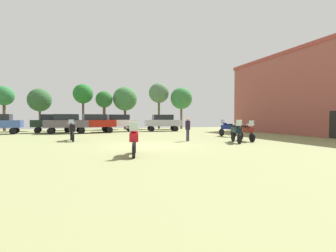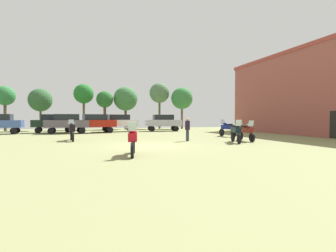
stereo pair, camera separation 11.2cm
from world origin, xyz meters
TOP-DOWN VIEW (x-y plane):
  - ground_plane at (0.00, 0.00)m, footprint 44.00×52.00m
  - brick_building at (18.00, 4.32)m, footprint 6.12×22.03m
  - motorcycle_3 at (7.17, 0.78)m, footprint 0.62×2.17m
  - motorcycle_4 at (8.09, 4.99)m, footprint 0.65×2.28m
  - motorcycle_5 at (5.86, -0.02)m, footprint 0.82×2.14m
  - motorcycle_6 at (-4.52, 4.57)m, footprint 0.64×2.22m
  - motorcycle_7 at (-1.55, -3.83)m, footprint 0.70×2.08m
  - car_2 at (5.30, 15.46)m, footprint 4.44×2.16m
  - car_3 at (-7.07, 15.75)m, footprint 4.44×2.16m
  - car_4 at (-0.03, 15.79)m, footprint 4.45×2.21m
  - car_5 at (-5.50, 13.60)m, footprint 4.32×1.86m
  - car_6 at (-2.74, 13.99)m, footprint 4.55×2.54m
  - person_1 at (3.21, 1.92)m, footprint 0.48×0.48m
  - tree_1 at (-1.24, 22.01)m, footprint 2.30×2.30m
  - tree_2 at (6.68, 22.25)m, footprint 2.96×2.96m
  - tree_3 at (-4.01, 21.93)m, footprint 2.64×2.64m
  - tree_4 at (-13.19, 21.36)m, footprint 2.40×2.40m
  - tree_7 at (-9.14, 20.72)m, footprint 2.85×2.85m
  - tree_8 at (9.73, 20.93)m, footprint 3.18×3.18m
  - tree_9 at (1.68, 22.36)m, footprint 3.42×3.42m

SIDE VIEW (x-z plane):
  - ground_plane at x=0.00m, z-range 0.00..0.02m
  - motorcycle_3 at x=7.17m, z-range 0.01..1.44m
  - motorcycle_7 at x=-1.55m, z-range 0.00..1.48m
  - motorcycle_4 at x=8.09m, z-range 0.01..1.48m
  - motorcycle_5 at x=5.86m, z-range 0.01..1.51m
  - motorcycle_6 at x=-4.52m, z-range 0.01..1.51m
  - person_1 at x=3.21m, z-range 0.15..1.79m
  - car_2 at x=5.30m, z-range 0.19..2.19m
  - car_3 at x=-7.07m, z-range 0.19..2.19m
  - car_4 at x=-0.03m, z-range 0.19..2.19m
  - car_5 at x=-5.50m, z-range 0.19..2.19m
  - car_6 at x=-2.74m, z-range 0.19..2.19m
  - tree_7 at x=-9.14m, z-range 1.21..6.47m
  - tree_1 at x=-1.24m, z-range 1.43..6.75m
  - brick_building at x=18.00m, z-range 0.01..8.22m
  - tree_4 at x=-13.19m, z-range 1.52..7.05m
  - tree_9 at x=1.68m, z-range 1.31..7.36m
  - tree_8 at x=9.73m, z-range 1.44..7.51m
  - tree_3 at x=-4.01m, z-range 1.74..7.92m
  - tree_2 at x=6.68m, z-range 1.88..8.67m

